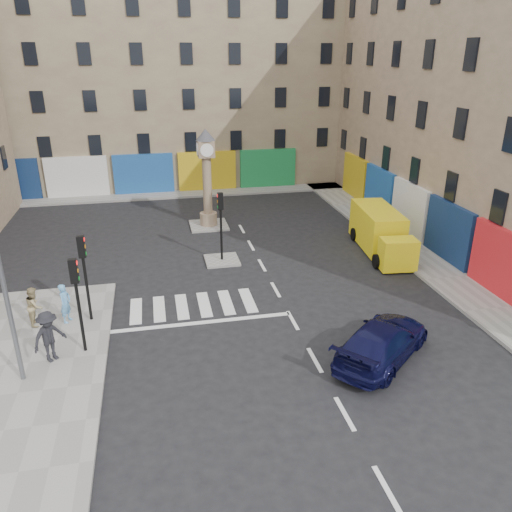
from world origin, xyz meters
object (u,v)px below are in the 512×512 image
object	(u,v)px
traffic_light_left_near	(77,291)
traffic_light_island	(221,216)
pedestrian_dark	(49,336)
traffic_light_left_far	(84,265)
clock_pillar	(207,172)
navy_sedan	(382,341)
yellow_van	(380,232)
pedestrian_tan	(35,306)
pedestrian_blue	(65,303)

from	to	relation	value
traffic_light_left_near	traffic_light_island	xyz separation A→B (m)	(6.30, 7.80, -0.03)
traffic_light_left_near	pedestrian_dark	xyz separation A→B (m)	(-1.09, -0.42, -1.49)
traffic_light_left_far	traffic_light_left_near	bearing A→B (deg)	-90.00
traffic_light_left_far	clock_pillar	world-z (taller)	clock_pillar
traffic_light_left_far	navy_sedan	bearing A→B (deg)	-24.86
yellow_van	pedestrian_dark	xyz separation A→B (m)	(-16.38, -7.95, -0.01)
traffic_light_left_far	pedestrian_tan	world-z (taller)	traffic_light_left_far
navy_sedan	pedestrian_dark	world-z (taller)	pedestrian_dark
traffic_light_left_near	yellow_van	world-z (taller)	traffic_light_left_near
yellow_van	traffic_light_left_near	bearing A→B (deg)	-147.60
traffic_light_left_near	pedestrian_dark	distance (m)	1.89
navy_sedan	pedestrian_tan	xyz separation A→B (m)	(-12.85, 5.02, 0.24)
pedestrian_blue	clock_pillar	bearing A→B (deg)	-10.61
traffic_light_island	pedestrian_tan	size ratio (longest dim) A/B	2.26
traffic_light_left_near	pedestrian_dark	size ratio (longest dim) A/B	1.89
traffic_light_left_near	navy_sedan	distance (m)	11.19
navy_sedan	pedestrian_dark	xyz separation A→B (m)	(-11.81, 2.15, 0.40)
clock_pillar	pedestrian_blue	size ratio (longest dim) A/B	3.64
traffic_light_island	clock_pillar	distance (m)	6.07
traffic_light_left_far	yellow_van	xyz separation A→B (m)	(15.29, 5.13, -1.49)
traffic_light_left_near	traffic_light_island	world-z (taller)	traffic_light_left_near
traffic_light_left_far	traffic_light_island	xyz separation A→B (m)	(6.30, 5.40, -0.03)
pedestrian_dark	navy_sedan	bearing A→B (deg)	-53.11
traffic_light_island	pedestrian_blue	bearing A→B (deg)	-143.37
pedestrian_blue	navy_sedan	bearing A→B (deg)	-91.34
traffic_light_island	pedestrian_dark	world-z (taller)	traffic_light_island
traffic_light_left_near	clock_pillar	xyz separation A→B (m)	(6.30, 13.80, 0.93)
navy_sedan	pedestrian_blue	size ratio (longest dim) A/B	2.99
yellow_van	clock_pillar	bearing A→B (deg)	151.32
yellow_van	pedestrian_blue	world-z (taller)	yellow_van
navy_sedan	pedestrian_blue	world-z (taller)	pedestrian_blue
clock_pillar	navy_sedan	bearing A→B (deg)	-74.87
traffic_light_left_far	yellow_van	bearing A→B (deg)	18.55
traffic_light_left_near	navy_sedan	size ratio (longest dim) A/B	0.74
traffic_light_left_near	clock_pillar	bearing A→B (deg)	65.45
traffic_light_left_far	pedestrian_dark	xyz separation A→B (m)	(-1.09, -2.82, -1.49)
traffic_light_island	yellow_van	size ratio (longest dim) A/B	0.57
traffic_light_left_far	pedestrian_tan	bearing A→B (deg)	178.69
yellow_van	pedestrian_blue	size ratio (longest dim) A/B	3.85
pedestrian_tan	pedestrian_dark	distance (m)	3.05
traffic_light_left_far	pedestrian_dark	size ratio (longest dim) A/B	1.89
pedestrian_dark	traffic_light_left_far	bearing A→B (deg)	26.15
yellow_van	traffic_light_island	bearing A→B (deg)	-175.53
navy_sedan	traffic_light_left_far	bearing A→B (deg)	24.48
pedestrian_dark	clock_pillar	bearing A→B (deg)	19.76
navy_sedan	yellow_van	size ratio (longest dim) A/B	0.78
traffic_light_left_far	pedestrian_dark	bearing A→B (deg)	-111.07
pedestrian_tan	navy_sedan	bearing A→B (deg)	-115.28
traffic_light_left_far	clock_pillar	bearing A→B (deg)	61.06
traffic_light_left_near	traffic_light_left_far	world-z (taller)	same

